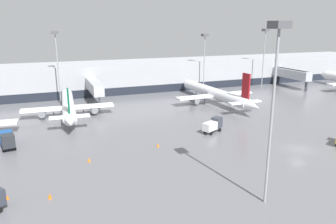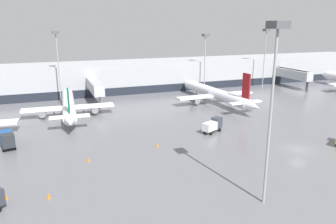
{
  "view_description": "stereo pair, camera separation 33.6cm",
  "coord_description": "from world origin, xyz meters",
  "px_view_note": "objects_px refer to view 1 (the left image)",
  "views": [
    {
      "loc": [
        -39.48,
        -40.4,
        20.43
      ],
      "look_at": [
        -15.91,
        20.42,
        3.0
      ],
      "focal_mm": 35.0,
      "sensor_mm": 36.0,
      "label": 1
    },
    {
      "loc": [
        -39.16,
        -40.52,
        20.43
      ],
      "look_at": [
        -15.91,
        20.42,
        3.0
      ],
      "focal_mm": 35.0,
      "sensor_mm": 36.0,
      "label": 2
    }
  ],
  "objects_px": {
    "parked_jet_0": "(68,106)",
    "parked_jet_2": "(215,93)",
    "traffic_cone_1": "(50,196)",
    "traffic_cone_2": "(7,197)",
    "apron_light_mast_1": "(276,66)",
    "traffic_cone_0": "(89,160)",
    "apron_light_mast_2": "(265,42)",
    "service_truck_1": "(213,125)",
    "apron_light_mast_3": "(56,47)",
    "apron_light_mast_0": "(205,46)",
    "traffic_cone_4": "(158,145)",
    "service_truck_3": "(7,139)",
    "traffic_cone_3": "(242,106)"
  },
  "relations": [
    {
      "from": "parked_jet_0",
      "to": "parked_jet_2",
      "type": "bearing_deg",
      "value": -87.31
    },
    {
      "from": "traffic_cone_1",
      "to": "traffic_cone_2",
      "type": "relative_size",
      "value": 1.22
    },
    {
      "from": "apron_light_mast_1",
      "to": "parked_jet_0",
      "type": "bearing_deg",
      "value": 111.16
    },
    {
      "from": "traffic_cone_0",
      "to": "apron_light_mast_2",
      "type": "bearing_deg",
      "value": 33.47
    },
    {
      "from": "service_truck_1",
      "to": "apron_light_mast_2",
      "type": "xyz_separation_m",
      "value": [
        38.19,
        35.95,
        13.51
      ]
    },
    {
      "from": "traffic_cone_0",
      "to": "apron_light_mast_1",
      "type": "distance_m",
      "value": 30.92
    },
    {
      "from": "traffic_cone_1",
      "to": "traffic_cone_0",
      "type": "bearing_deg",
      "value": 57.82
    },
    {
      "from": "parked_jet_2",
      "to": "apron_light_mast_3",
      "type": "relative_size",
      "value": 1.95
    },
    {
      "from": "traffic_cone_1",
      "to": "traffic_cone_2",
      "type": "height_order",
      "value": "traffic_cone_1"
    },
    {
      "from": "apron_light_mast_2",
      "to": "apron_light_mast_3",
      "type": "bearing_deg",
      "value": 178.96
    },
    {
      "from": "apron_light_mast_0",
      "to": "apron_light_mast_3",
      "type": "distance_m",
      "value": 43.76
    },
    {
      "from": "apron_light_mast_1",
      "to": "apron_light_mast_2",
      "type": "bearing_deg",
      "value": 53.66
    },
    {
      "from": "traffic_cone_2",
      "to": "traffic_cone_4",
      "type": "bearing_deg",
      "value": 23.8
    },
    {
      "from": "traffic_cone_1",
      "to": "apron_light_mast_3",
      "type": "height_order",
      "value": "apron_light_mast_3"
    },
    {
      "from": "apron_light_mast_3",
      "to": "traffic_cone_2",
      "type": "bearing_deg",
      "value": -100.49
    },
    {
      "from": "traffic_cone_2",
      "to": "apron_light_mast_0",
      "type": "bearing_deg",
      "value": 44.31
    },
    {
      "from": "traffic_cone_1",
      "to": "apron_light_mast_0",
      "type": "relative_size",
      "value": 0.04
    },
    {
      "from": "parked_jet_0",
      "to": "service_truck_3",
      "type": "relative_size",
      "value": 6.01
    },
    {
      "from": "traffic_cone_1",
      "to": "traffic_cone_4",
      "type": "distance_m",
      "value": 21.55
    },
    {
      "from": "traffic_cone_0",
      "to": "apron_light_mast_3",
      "type": "bearing_deg",
      "value": 91.96
    },
    {
      "from": "service_truck_3",
      "to": "traffic_cone_0",
      "type": "height_order",
      "value": "service_truck_3"
    },
    {
      "from": "traffic_cone_0",
      "to": "traffic_cone_4",
      "type": "distance_m",
      "value": 12.22
    },
    {
      "from": "apron_light_mast_3",
      "to": "parked_jet_0",
      "type": "bearing_deg",
      "value": -86.68
    },
    {
      "from": "parked_jet_0",
      "to": "service_truck_3",
      "type": "height_order",
      "value": "parked_jet_0"
    },
    {
      "from": "traffic_cone_4",
      "to": "apron_light_mast_3",
      "type": "height_order",
      "value": "apron_light_mast_3"
    },
    {
      "from": "traffic_cone_0",
      "to": "apron_light_mast_3",
      "type": "xyz_separation_m",
      "value": [
        -1.46,
        42.73,
        14.56
      ]
    },
    {
      "from": "traffic_cone_0",
      "to": "apron_light_mast_1",
      "type": "height_order",
      "value": "apron_light_mast_1"
    },
    {
      "from": "traffic_cone_2",
      "to": "apron_light_mast_1",
      "type": "bearing_deg",
      "value": -22.33
    },
    {
      "from": "parked_jet_0",
      "to": "traffic_cone_2",
      "type": "bearing_deg",
      "value": 167.31
    },
    {
      "from": "service_truck_1",
      "to": "traffic_cone_0",
      "type": "height_order",
      "value": "service_truck_1"
    },
    {
      "from": "parked_jet_2",
      "to": "apron_light_mast_2",
      "type": "bearing_deg",
      "value": -63.97
    },
    {
      "from": "service_truck_1",
      "to": "traffic_cone_1",
      "type": "xyz_separation_m",
      "value": [
        -30.72,
        -15.22,
        -1.2
      ]
    },
    {
      "from": "apron_light_mast_0",
      "to": "apron_light_mast_2",
      "type": "distance_m",
      "value": 20.74
    },
    {
      "from": "apron_light_mast_1",
      "to": "apron_light_mast_3",
      "type": "relative_size",
      "value": 1.1
    },
    {
      "from": "traffic_cone_0",
      "to": "parked_jet_0",
      "type": "bearing_deg",
      "value": 91.22
    },
    {
      "from": "apron_light_mast_1",
      "to": "apron_light_mast_3",
      "type": "bearing_deg",
      "value": 107.13
    },
    {
      "from": "traffic_cone_2",
      "to": "apron_light_mast_1",
      "type": "xyz_separation_m",
      "value": [
        28.63,
        -11.76,
        15.86
      ]
    },
    {
      "from": "apron_light_mast_2",
      "to": "traffic_cone_3",
      "type": "bearing_deg",
      "value": -135.64
    },
    {
      "from": "service_truck_3",
      "to": "traffic_cone_1",
      "type": "xyz_separation_m",
      "value": [
        6.06,
        -20.39,
        -1.32
      ]
    },
    {
      "from": "parked_jet_0",
      "to": "apron_light_mast_3",
      "type": "relative_size",
      "value": 1.72
    },
    {
      "from": "parked_jet_2",
      "to": "traffic_cone_0",
      "type": "bearing_deg",
      "value": 123.31
    },
    {
      "from": "traffic_cone_0",
      "to": "apron_light_mast_0",
      "type": "height_order",
      "value": "apron_light_mast_0"
    },
    {
      "from": "service_truck_1",
      "to": "apron_light_mast_1",
      "type": "xyz_separation_m",
      "value": [
        -6.89,
        -25.32,
        14.6
      ]
    },
    {
      "from": "apron_light_mast_3",
      "to": "parked_jet_2",
      "type": "bearing_deg",
      "value": -21.65
    },
    {
      "from": "parked_jet_2",
      "to": "traffic_cone_2",
      "type": "distance_m",
      "value": 59.72
    },
    {
      "from": "parked_jet_0",
      "to": "traffic_cone_2",
      "type": "distance_m",
      "value": 37.24
    },
    {
      "from": "parked_jet_2",
      "to": "traffic_cone_4",
      "type": "height_order",
      "value": "parked_jet_2"
    },
    {
      "from": "traffic_cone_1",
      "to": "traffic_cone_4",
      "type": "xyz_separation_m",
      "value": [
        18.06,
        11.74,
        -0.06
      ]
    },
    {
      "from": "traffic_cone_1",
      "to": "apron_light_mast_0",
      "type": "bearing_deg",
      "value": 47.92
    },
    {
      "from": "traffic_cone_3",
      "to": "apron_light_mast_1",
      "type": "height_order",
      "value": "apron_light_mast_1"
    }
  ]
}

